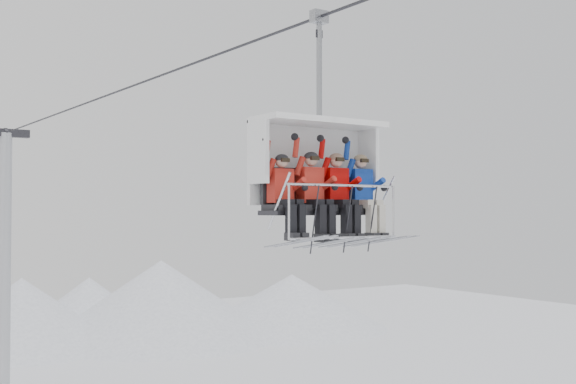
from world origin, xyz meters
TOP-DOWN VIEW (x-y plane):
  - lift_tower_right at (0.00, 22.00)m, footprint 2.00×1.80m
  - haul_cable at (0.00, 0.00)m, footprint 0.06×50.00m
  - chairlift_carrier at (0.00, -0.85)m, footprint 2.43×1.17m
  - skier_far_left at (-0.85, -1.16)m, footprint 0.39×1.69m
  - skier_center_left at (-0.25, -1.15)m, footprint 0.42×1.69m
  - skier_center_right at (0.30, -1.15)m, footprint 0.42×1.69m
  - skier_far_right at (0.86, -1.15)m, footprint 0.42×1.69m

SIDE VIEW (x-z plane):
  - lift_tower_right at x=0.00m, z-range -0.96..12.52m
  - skier_far_left at x=-0.85m, z-range 9.41..10.96m
  - skier_center_left at x=-0.25m, z-range 9.39..11.04m
  - skier_center_right at x=0.30m, z-range 9.39..11.04m
  - skier_far_right at x=0.86m, z-range 9.39..11.04m
  - chairlift_carrier at x=0.00m, z-range 8.70..12.68m
  - haul_cable at x=0.00m, z-range 13.27..13.33m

